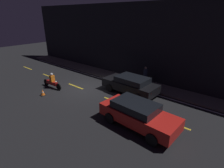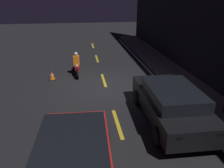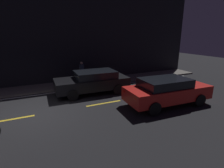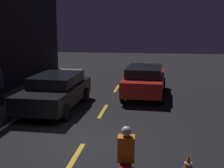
{
  "view_description": "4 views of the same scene",
  "coord_description": "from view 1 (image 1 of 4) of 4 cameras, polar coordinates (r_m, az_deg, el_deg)",
  "views": [
    {
      "loc": [
        10.78,
        -9.04,
        6.01
      ],
      "look_at": [
        2.8,
        0.56,
        1.02
      ],
      "focal_mm": 28.0,
      "sensor_mm": 36.0,
      "label": 1
    },
    {
      "loc": [
        10.37,
        -1.25,
        4.47
      ],
      "look_at": [
        2.58,
        -0.07,
        1.23
      ],
      "focal_mm": 35.0,
      "sensor_mm": 36.0,
      "label": 2
    },
    {
      "loc": [
        0.15,
        -8.25,
        3.65
      ],
      "look_at": [
        3.73,
        -0.54,
        1.21
      ],
      "focal_mm": 28.0,
      "sensor_mm": 36.0,
      "label": 3
    },
    {
      "loc": [
        -8.45,
        -2.04,
        3.51
      ],
      "look_at": [
        2.84,
        -0.46,
        1.26
      ],
      "focal_mm": 50.0,
      "sensor_mm": 36.0,
      "label": 4
    }
  ],
  "objects": [
    {
      "name": "lane_dash_a",
      "position": [
        23.44,
        -25.89,
        4.73
      ],
      "size": [
        2.0,
        0.14,
        0.01
      ],
      "color": "gold",
      "rests_on": "ground"
    },
    {
      "name": "building_front",
      "position": [
        18.14,
        2.95,
        13.92
      ],
      "size": [
        28.0,
        0.3,
        7.07
      ],
      "color": "black",
      "rests_on": "ground"
    },
    {
      "name": "raised_curb",
      "position": [
        18.1,
        0.61,
        2.59
      ],
      "size": [
        28.0,
        1.93,
        0.12
      ],
      "color": "#605B56",
      "rests_on": "ground"
    },
    {
      "name": "motorcycle",
      "position": [
        16.07,
        -19.02,
        0.69
      ],
      "size": [
        2.36,
        0.37,
        1.37
      ],
      "rotation": [
        0.0,
        0.0,
        0.05
      ],
      "color": "black",
      "rests_on": "ground"
    },
    {
      "name": "lane_solid_kerb",
      "position": [
        17.24,
        -1.94,
        1.39
      ],
      "size": [
        25.2,
        0.14,
        0.01
      ],
      "color": "silver",
      "rests_on": "ground"
    },
    {
      "name": "taxi_red",
      "position": [
        10.1,
        8.41,
        -9.59
      ],
      "size": [
        4.62,
        2.09,
        1.45
      ],
      "rotation": [
        0.0,
        0.0,
        -0.05
      ],
      "color": "red",
      "rests_on": "ground"
    },
    {
      "name": "pedestrian",
      "position": [
        16.09,
        10.79,
        2.91
      ],
      "size": [
        0.34,
        0.34,
        1.57
      ],
      "color": "black",
      "rests_on": "raised_curb"
    },
    {
      "name": "ground_plane",
      "position": [
        15.29,
        -9.45,
        -1.66
      ],
      "size": [
        56.0,
        56.0,
        0.0
      ],
      "primitive_type": "plane",
      "color": "black"
    },
    {
      "name": "traffic_cone_near",
      "position": [
        14.92,
        -21.7,
        -2.62
      ],
      "size": [
        0.41,
        0.41,
        0.49
      ],
      "color": "black",
      "rests_on": "ground"
    },
    {
      "name": "lane_dash_d",
      "position": [
        13.06,
        0.8,
        -5.58
      ],
      "size": [
        2.0,
        0.14,
        0.01
      ],
      "color": "gold",
      "rests_on": "ground"
    },
    {
      "name": "lane_dash_c",
      "position": [
        16.01,
        -11.81,
        -0.73
      ],
      "size": [
        2.0,
        0.14,
        0.01
      ],
      "color": "gold",
      "rests_on": "ground"
    },
    {
      "name": "lane_dash_e",
      "position": [
        11.2,
        19.42,
        -12.05
      ],
      "size": [
        2.0,
        0.14,
        0.01
      ],
      "color": "gold",
      "rests_on": "ground"
    },
    {
      "name": "lane_dash_b",
      "position": [
        19.56,
        -20.17,
        2.53
      ],
      "size": [
        2.0,
        0.14,
        0.01
      ],
      "color": "gold",
      "rests_on": "ground"
    },
    {
      "name": "van_black",
      "position": [
        14.17,
        6.01,
        -0.04
      ],
      "size": [
        4.62,
        2.11,
        1.42
      ],
      "rotation": [
        0.0,
        0.0,
        3.11
      ],
      "color": "black",
      "rests_on": "ground"
    }
  ]
}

